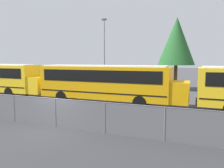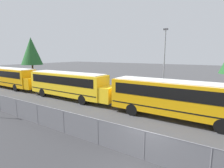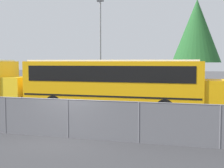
% 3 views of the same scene
% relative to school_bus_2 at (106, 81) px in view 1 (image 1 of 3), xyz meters
% --- Properties ---
extents(ground_plane, '(200.00, 200.00, 0.00)m').
position_rel_school_bus_2_xyz_m(ground_plane, '(-0.17, -7.06, -2.02)').
color(ground_plane, '#424244').
extents(fence, '(79.87, 0.07, 1.67)m').
position_rel_school_bus_2_xyz_m(fence, '(-0.17, -7.07, -1.16)').
color(fence, '#9EA0A5').
rests_on(fence, ground_plane).
extents(school_bus_2, '(12.92, 2.49, 3.37)m').
position_rel_school_bus_2_xyz_m(school_bus_2, '(0.00, 0.00, 0.00)').
color(school_bus_2, orange).
rests_on(school_bus_2, ground_plane).
extents(light_pole, '(0.60, 0.24, 8.99)m').
position_rel_school_bus_2_xyz_m(light_pole, '(-3.88, 8.63, 2.87)').
color(light_pole, gray).
rests_on(light_pole, ground_plane).
extents(tree_2, '(4.63, 4.63, 9.20)m').
position_rel_school_bus_2_xyz_m(tree_2, '(4.72, 11.93, 4.15)').
color(tree_2, '#51381E').
rests_on(tree_2, ground_plane).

